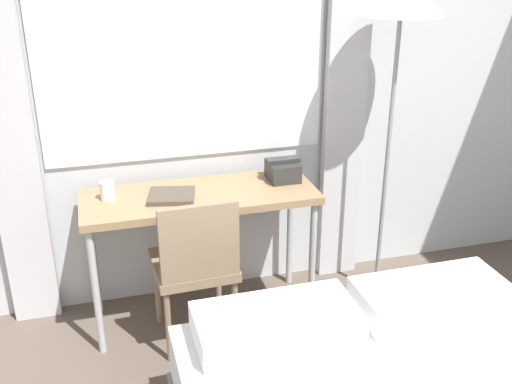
% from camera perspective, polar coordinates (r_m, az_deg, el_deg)
% --- Properties ---
extents(wall_back_with_window, '(4.83, 0.13, 2.70)m').
position_cam_1_polar(wall_back_with_window, '(3.27, -1.40, 12.46)').
color(wall_back_with_window, silver).
rests_on(wall_back_with_window, ground_plane).
extents(desk, '(1.21, 0.46, 0.74)m').
position_cam_1_polar(desk, '(3.13, -5.35, -1.33)').
color(desk, '#937551').
rests_on(desk, ground_plane).
extents(desk_chair, '(0.41, 0.41, 0.84)m').
position_cam_1_polar(desk_chair, '(3.00, -5.78, -6.57)').
color(desk_chair, '#8C7259').
rests_on(desk_chair, ground_plane).
extents(standing_lamp, '(0.42, 0.42, 1.83)m').
position_cam_1_polar(standing_lamp, '(3.19, 13.60, 16.15)').
color(standing_lamp, '#4C4C51').
rests_on(standing_lamp, ground_plane).
extents(telephone, '(0.18, 0.18, 0.12)m').
position_cam_1_polar(telephone, '(3.25, 2.58, 2.12)').
color(telephone, '#2D2D2D').
rests_on(telephone, desk).
extents(book, '(0.27, 0.25, 0.02)m').
position_cam_1_polar(book, '(3.06, -8.06, -0.35)').
color(book, '#4C4238').
rests_on(book, desk).
extents(mug, '(0.07, 0.07, 0.10)m').
position_cam_1_polar(mug, '(3.09, -13.97, 0.11)').
color(mug, white).
rests_on(mug, desk).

